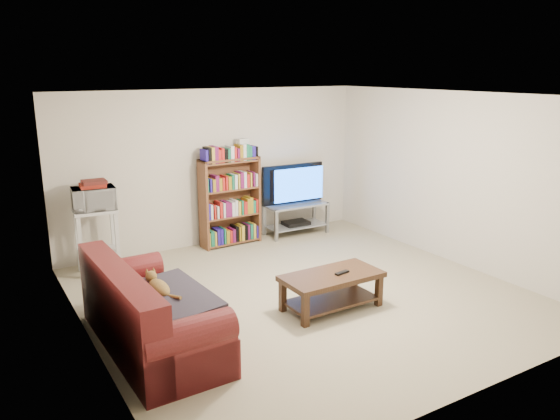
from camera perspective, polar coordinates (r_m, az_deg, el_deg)
floor at (r=6.78m, az=2.50°, el=-8.84°), size 5.00×5.00×0.00m
ceiling at (r=6.23m, az=2.74°, el=11.88°), size 5.00×5.00×0.00m
wall_back at (r=8.55m, az=-6.71°, el=4.43°), size 5.00×0.00×5.00m
wall_front at (r=4.61m, az=20.11°, el=-5.22°), size 5.00×0.00×5.00m
wall_left at (r=5.47m, az=-19.80°, el=-2.14°), size 0.00×5.00×5.00m
wall_right at (r=8.03m, az=17.69°, el=3.17°), size 0.00×5.00×5.00m
sofa at (r=5.62m, az=-13.93°, el=-10.98°), size 0.93×2.05×0.87m
blanket at (r=5.47m, az=-11.79°, el=-9.20°), size 0.89×1.10×0.18m
cat at (r=5.60m, az=-12.51°, el=-7.97°), size 0.24×0.56×0.17m
coffee_table at (r=6.33m, az=5.41°, el=-7.75°), size 1.16×0.59×0.42m
remote at (r=6.30m, az=6.50°, el=-6.53°), size 0.20×0.08×0.02m
tv_stand at (r=9.07m, az=1.68°, el=-0.37°), size 1.05×0.50×0.52m
television at (r=8.95m, az=1.70°, el=2.67°), size 1.13×0.18×0.65m
dvd_player at (r=9.11m, az=1.67°, el=-1.36°), size 0.42×0.30×0.06m
bookshelf at (r=8.49m, az=-5.24°, el=1.00°), size 0.96×0.33×1.37m
shelf_clutter at (r=8.40m, az=-4.81°, el=6.21°), size 0.70×0.23×0.28m
microwave_stand at (r=7.72m, az=-18.60°, el=-2.21°), size 0.58×0.44×0.88m
microwave at (r=7.60m, az=-18.89°, el=1.16°), size 0.57×0.41×0.30m
game_boxes at (r=7.57m, az=-19.00°, el=2.45°), size 0.34×0.31×0.05m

